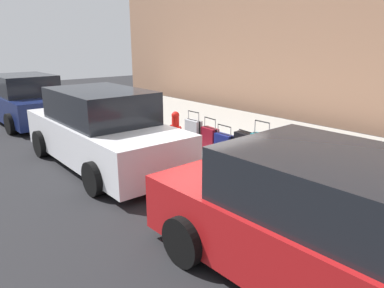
# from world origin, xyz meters

# --- Properties ---
(ground_plane) EXTENTS (40.00, 40.00, 0.00)m
(ground_plane) POSITION_xyz_m (0.00, 0.00, 0.00)
(ground_plane) COLOR black
(sidewalk_curb) EXTENTS (18.00, 5.00, 0.14)m
(sidewalk_curb) POSITION_xyz_m (0.00, -2.50, 0.07)
(sidewalk_curb) COLOR #9E9B93
(sidewalk_curb) RESTS_ON ground_plane
(suitcase_silver_0) EXTENTS (0.50, 0.21, 0.77)m
(suitcase_silver_0) POSITION_xyz_m (-3.13, -0.59, 0.50)
(suitcase_silver_0) COLOR #9EA0A8
(suitcase_silver_0) RESTS_ON sidewalk_curb
(suitcase_olive_1) EXTENTS (0.46, 0.23, 0.86)m
(suitcase_olive_1) POSITION_xyz_m (-2.59, -0.59, 0.41)
(suitcase_olive_1) COLOR #59601E
(suitcase_olive_1) RESTS_ON sidewalk_curb
(suitcase_red_2) EXTENTS (0.46, 0.23, 0.83)m
(suitcase_red_2) POSITION_xyz_m (-2.07, -0.58, 0.52)
(suitcase_red_2) COLOR red
(suitcase_red_2) RESTS_ON sidewalk_curb
(suitcase_teal_3) EXTENTS (0.44, 0.22, 1.00)m
(suitcase_teal_3) POSITION_xyz_m (-1.55, -0.53, 0.50)
(suitcase_teal_3) COLOR #0F606B
(suitcase_teal_3) RESTS_ON sidewalk_curb
(suitcase_black_4) EXTENTS (0.47, 0.30, 0.69)m
(suitcase_black_4) POSITION_xyz_m (-1.04, -0.60, 0.46)
(suitcase_black_4) COLOR black
(suitcase_black_4) RESTS_ON sidewalk_curb
(suitcase_navy_5) EXTENTS (0.49, 0.20, 0.73)m
(suitcase_navy_5) POSITION_xyz_m (-0.50, -0.50, 0.40)
(suitcase_navy_5) COLOR navy
(suitcase_navy_5) RESTS_ON sidewalk_curb
(suitcase_maroon_6) EXTENTS (0.50, 0.25, 0.80)m
(suitcase_maroon_6) POSITION_xyz_m (0.05, -0.57, 0.42)
(suitcase_maroon_6) COLOR maroon
(suitcase_maroon_6) RESTS_ON sidewalk_curb
(suitcase_silver_7) EXTENTS (0.46, 0.20, 0.89)m
(suitcase_silver_7) POSITION_xyz_m (0.59, -0.51, 0.47)
(suitcase_silver_7) COLOR #9EA0A8
(suitcase_silver_7) RESTS_ON sidewalk_curb
(fire_hydrant) EXTENTS (0.39, 0.21, 0.76)m
(fire_hydrant) POSITION_xyz_m (1.38, -0.55, 0.54)
(fire_hydrant) COLOR red
(fire_hydrant) RESTS_ON sidewalk_curb
(bollard_post) EXTENTS (0.12, 0.12, 0.74)m
(bollard_post) POSITION_xyz_m (2.15, -0.40, 0.51)
(bollard_post) COLOR #333338
(bollard_post) RESTS_ON sidewalk_curb
(parked_car_red_0) EXTENTS (4.41, 2.19, 1.57)m
(parked_car_red_0) POSITION_xyz_m (-4.34, 1.71, 0.74)
(parked_car_red_0) COLOR #AD1619
(parked_car_red_0) RESTS_ON ground_plane
(parked_car_white_1) EXTENTS (4.78, 2.04, 1.69)m
(parked_car_white_1) POSITION_xyz_m (1.13, 1.71, 0.79)
(parked_car_white_1) COLOR silver
(parked_car_white_1) RESTS_ON ground_plane
(parked_car_navy_2) EXTENTS (4.34, 2.12, 1.63)m
(parked_car_navy_2) POSITION_xyz_m (6.74, 1.71, 0.76)
(parked_car_navy_2) COLOR #141E4C
(parked_car_navy_2) RESTS_ON ground_plane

